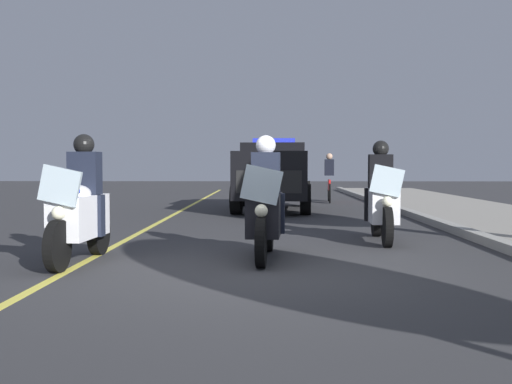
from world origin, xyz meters
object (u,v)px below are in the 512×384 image
police_suv (274,173)px  cyclist_background (329,178)px  police_motorcycle_lead_left (80,210)px  police_motorcycle_lead_right (265,208)px  police_motorcycle_trailing (382,200)px

police_suv → cyclist_background: police_suv is taller
police_suv → cyclist_background: (-3.77, 1.95, -0.22)m
police_motorcycle_lead_left → police_motorcycle_lead_right: size_ratio=1.00×
police_motorcycle_lead_left → police_motorcycle_trailing: 5.02m
police_motorcycle_trailing → police_motorcycle_lead_right: bearing=-45.2°
police_motorcycle_trailing → police_suv: size_ratio=0.43×
police_suv → cyclist_background: bearing=152.7°
police_motorcycle_lead_left → police_motorcycle_lead_right: bearing=99.5°
police_motorcycle_lead_right → police_motorcycle_trailing: 2.77m
police_suv → police_motorcycle_lead_left: bearing=-15.7°
police_suv → cyclist_background: 4.25m
police_motorcycle_trailing → cyclist_background: bearing=179.0°
police_motorcycle_lead_left → police_suv: police_suv is taller
police_motorcycle_lead_right → police_suv: 9.07m
police_motorcycle_lead_left → cyclist_background: bearing=160.8°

